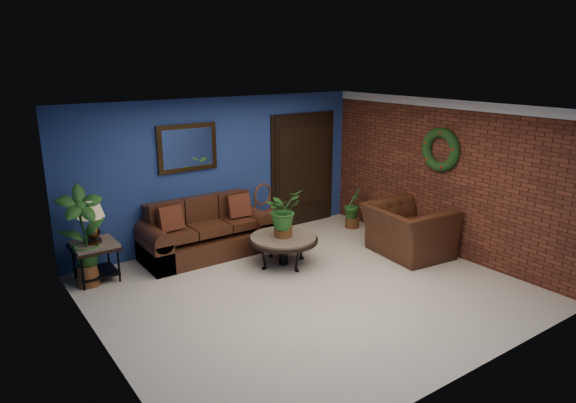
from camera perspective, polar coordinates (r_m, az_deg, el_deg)
floor at (r=7.26m, az=2.25°, el=-9.81°), size 5.50×5.50×0.00m
wall_back at (r=8.87m, az=-7.53°, el=3.35°), size 5.50×0.04×2.50m
wall_left at (r=5.66m, az=-20.39°, el=-4.70°), size 0.04×5.00×2.50m
wall_right_brick at (r=8.72m, az=16.86°, el=2.60°), size 0.04×5.00×2.50m
ceiling at (r=6.59m, az=2.48°, el=10.23°), size 5.50×5.00×0.02m
crown_molding at (r=8.53m, az=17.36°, el=10.32°), size 0.03×5.00×0.14m
wall_mirror at (r=8.49m, az=-11.11°, el=5.87°), size 1.02×0.06×0.77m
closet_door at (r=9.80m, az=1.67°, el=3.47°), size 1.44×0.06×2.18m
wreath at (r=8.62m, az=16.58°, el=5.53°), size 0.16×0.72×0.72m
sofa at (r=8.53m, az=-9.25°, el=-3.82°), size 2.08×0.90×0.94m
coffee_table at (r=7.97m, az=-0.53°, el=-4.28°), size 1.08×1.08×0.46m
end_table at (r=7.91m, az=-20.67°, el=-5.23°), size 0.63×0.63×0.57m
table_lamp at (r=7.74m, az=-21.05°, el=-1.52°), size 0.37×0.37×0.62m
side_chair at (r=9.07m, az=-2.31°, el=-0.75°), size 0.49×0.49×0.99m
armchair at (r=8.59m, az=13.15°, el=-3.16°), size 1.24×1.38×0.82m
coffee_plant at (r=7.82m, az=-0.54°, el=-1.07°), size 0.62×0.56×0.74m
floor_plant at (r=9.77m, az=7.18°, el=-0.69°), size 0.39×0.34×0.77m
tall_plant at (r=7.67m, az=-21.80°, el=-3.25°), size 0.66×0.46×1.45m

